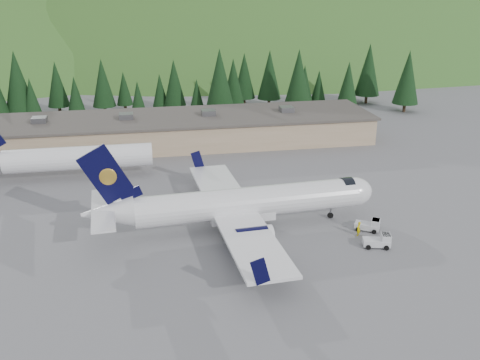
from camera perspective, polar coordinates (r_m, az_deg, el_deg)
name	(u,v)px	position (r m, az deg, el deg)	size (l,w,h in m)	color
ground	(249,227)	(66.41, 0.95, -5.02)	(600.00, 600.00, 0.00)	slate
airliner	(241,204)	(64.85, 0.07, -2.58)	(36.05, 33.81, 11.97)	white
second_airliner	(59,158)	(85.53, -18.73, 2.20)	(27.50, 11.00, 10.05)	white
baggage_tug_a	(379,241)	(63.42, 14.62, -6.31)	(3.32, 2.43, 1.62)	silver
baggage_tug_b	(369,225)	(67.11, 13.64, -4.70)	(3.25, 2.80, 1.56)	silver
terminal_building	(182,129)	(100.37, -6.21, 5.39)	(71.00, 17.00, 6.10)	#9F8665
ramp_worker	(358,229)	(65.43, 12.52, -5.09)	(0.65, 0.43, 1.78)	#E1C500
tree_line	(175,82)	(121.54, -6.98, 10.29)	(114.46, 19.59, 14.18)	black
hills	(268,195)	(295.78, 2.99, -1.63)	(614.00, 330.00, 300.00)	#365B1A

